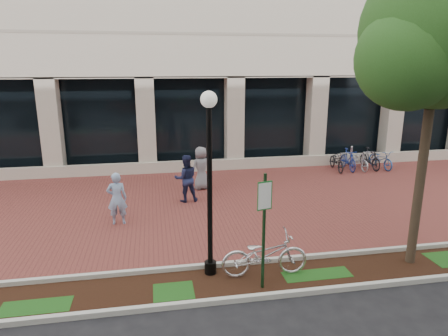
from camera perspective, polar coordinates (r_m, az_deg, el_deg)
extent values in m
plane|color=black|center=(14.06, -2.56, -5.16)|extent=(120.00, 120.00, 0.00)
cube|color=brown|center=(14.06, -2.56, -5.14)|extent=(40.00, 9.00, 0.01)
cube|color=black|center=(9.35, 1.97, -15.94)|extent=(40.00, 1.50, 0.01)
cube|color=beige|center=(9.97, 1.04, -13.51)|extent=(40.00, 0.12, 0.12)
cube|color=beige|center=(8.70, 3.07, -18.09)|extent=(40.00, 0.12, 0.12)
cube|color=black|center=(18.98, -4.94, 6.54)|extent=(40.00, 0.15, 4.20)
cube|color=#BEB3A2|center=(18.26, -4.48, 0.31)|extent=(40.00, 0.25, 0.50)
cube|color=#BEB3A2|center=(18.29, -4.73, 6.24)|extent=(0.80, 0.80, 4.20)
cube|color=#14381A|center=(8.58, 5.69, -9.20)|extent=(0.05, 0.05, 2.61)
cube|color=#196727|center=(8.25, 5.89, -3.96)|extent=(0.34, 0.02, 0.62)
cube|color=white|center=(8.24, 5.92, -4.00)|extent=(0.30, 0.01, 0.56)
cylinder|color=black|center=(9.62, -1.95, -14.02)|extent=(0.28, 0.28, 0.30)
cylinder|color=black|center=(8.90, -2.05, -3.79)|extent=(0.12, 0.12, 3.90)
sphere|color=silver|center=(8.47, -2.18, 9.77)|extent=(0.36, 0.36, 0.36)
cylinder|color=#453427|center=(10.52, 26.09, -2.75)|extent=(0.22, 0.22, 3.78)
sphere|color=#245019|center=(10.14, 28.44, 16.92)|extent=(3.36, 3.36, 3.36)
sphere|color=#245019|center=(9.42, 24.83, 14.01)|extent=(2.19, 2.19, 2.19)
imported|color=silver|center=(9.41, 5.81, -12.20)|extent=(2.03, 0.76, 1.05)
imported|color=#8BA9D0|center=(12.52, -15.04, -4.24)|extent=(0.61, 0.41, 1.63)
imported|color=#1B2144|center=(14.14, -5.46, -1.49)|extent=(0.88, 0.71, 1.70)
imported|color=slate|center=(15.50, -3.28, -0.01)|extent=(0.97, 0.83, 1.69)
cylinder|color=#B0B0B5|center=(19.92, 17.67, 1.46)|extent=(0.11, 0.11, 0.90)
sphere|color=#B0B0B5|center=(19.82, 17.78, 2.86)|extent=(0.12, 0.12, 0.12)
imported|color=black|center=(19.01, 15.82, 0.96)|extent=(0.76, 1.74, 0.89)
imported|color=navy|center=(19.25, 17.30, 1.17)|extent=(0.54, 1.66, 0.98)
imported|color=#B7B8BC|center=(19.52, 18.73, 1.08)|extent=(0.59, 1.69, 0.89)
imported|color=black|center=(19.78, 20.14, 1.28)|extent=(0.55, 1.66, 0.98)
imported|color=#214C98|center=(20.07, 21.48, 1.20)|extent=(0.76, 1.74, 0.89)
cylinder|color=#B0B0B5|center=(19.53, 18.72, 0.96)|extent=(0.04, 0.04, 0.80)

